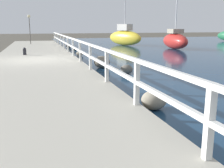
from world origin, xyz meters
TOP-DOWN VIEW (x-y plane):
  - ground_plane at (0.00, 0.00)m, footprint 120.00×120.00m
  - dock_walkway at (0.00, 0.00)m, footprint 4.38×36.00m
  - railing at (2.09, 0.00)m, footprint 0.10×32.50m
  - boulder_far_strip at (2.88, 3.88)m, footprint 0.46×0.41m
  - boulder_near_dock at (2.75, -8.21)m, footprint 0.64×0.57m
  - boulder_upstream at (3.18, 8.27)m, footprint 0.38×0.35m
  - boulder_water_edge at (3.71, -3.43)m, footprint 0.53×0.48m
  - boulder_mid_strip at (3.10, -1.51)m, footprint 0.78×0.71m
  - boulder_downstream at (3.01, 11.00)m, footprint 0.53×0.48m
  - mooring_bollard at (-0.62, 2.53)m, footprint 0.20×0.20m
  - dock_lamp at (-0.41, 12.31)m, footprint 0.27×0.27m
  - sailboat_red at (12.02, 7.31)m, footprint 1.84×4.45m
  - sailboat_yellow at (9.12, 12.70)m, footprint 2.93×4.89m

SIDE VIEW (x-z plane):
  - ground_plane at x=0.00m, z-range 0.00..0.00m
  - boulder_upstream at x=3.18m, z-range 0.00..0.29m
  - dock_walkway at x=0.00m, z-range 0.00..0.33m
  - boulder_far_strip at x=2.88m, z-range 0.00..0.34m
  - boulder_downstream at x=3.01m, z-range 0.00..0.40m
  - boulder_water_edge at x=3.71m, z-range 0.00..0.40m
  - boulder_near_dock at x=2.75m, z-range 0.00..0.48m
  - boulder_mid_strip at x=3.10m, z-range 0.00..0.59m
  - mooring_bollard at x=-0.62m, z-range 0.33..0.77m
  - sailboat_red at x=12.02m, z-range -1.96..3.46m
  - sailboat_yellow at x=9.12m, z-range -2.25..4.01m
  - railing at x=2.09m, z-range 0.51..1.52m
  - dock_lamp at x=-0.41m, z-range 1.04..3.74m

